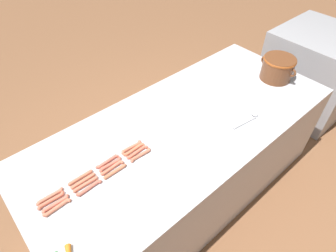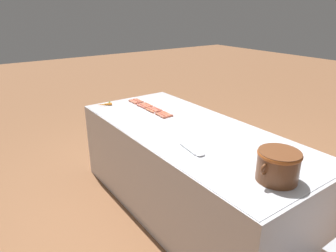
{
  "view_description": "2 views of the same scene",
  "coord_description": "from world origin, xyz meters",
  "px_view_note": "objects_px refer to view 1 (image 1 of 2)",
  "views": [
    {
      "loc": [
        1.03,
        -1.07,
        2.24
      ],
      "look_at": [
        0.01,
        -0.17,
        0.92
      ],
      "focal_mm": 30.17,
      "sensor_mm": 36.0,
      "label": 1
    },
    {
      "loc": [
        1.62,
        1.95,
        1.85
      ],
      "look_at": [
        0.13,
        -0.16,
        0.84
      ],
      "focal_mm": 32.56,
      "sensor_mm": 36.0,
      "label": 2
    }
  ],
  "objects_px": {
    "hot_dog_5": "(83,181)",
    "hot_dog_4": "(51,200)",
    "hot_dog_9": "(86,184)",
    "hot_dog_13": "(89,188)",
    "hot_dog_8": "(56,204)",
    "hot_dog_3": "(131,147)",
    "hot_dog_10": "(112,168)",
    "hot_dog_15": "(141,155)",
    "hot_dog_7": "(134,149)",
    "bean_pot": "(278,67)",
    "hot_dog_11": "(137,152)",
    "hot_dog_12": "(57,207)",
    "hot_dog_6": "(110,164)",
    "hot_dog_2": "(107,161)",
    "hot_dog_14": "(115,171)",
    "back_cabinet": "(313,72)",
    "hot_dog_0": "(50,196)",
    "hot_dog_1": "(80,178)"
  },
  "relations": [
    {
      "from": "hot_dog_7",
      "to": "hot_dog_5",
      "type": "bearing_deg",
      "value": -89.87
    },
    {
      "from": "hot_dog_9",
      "to": "hot_dog_15",
      "type": "xyz_separation_m",
      "value": [
        0.03,
        0.38,
        0.0
      ]
    },
    {
      "from": "hot_dog_11",
      "to": "bean_pot",
      "type": "distance_m",
      "value": 1.42
    },
    {
      "from": "hot_dog_13",
      "to": "hot_dog_3",
      "type": "bearing_deg",
      "value": 104.25
    },
    {
      "from": "hot_dog_8",
      "to": "back_cabinet",
      "type": "bearing_deg",
      "value": 88.5
    },
    {
      "from": "hot_dog_0",
      "to": "hot_dog_14",
      "type": "relative_size",
      "value": 1.0
    },
    {
      "from": "hot_dog_5",
      "to": "hot_dog_4",
      "type": "bearing_deg",
      "value": -90.3
    },
    {
      "from": "hot_dog_10",
      "to": "hot_dog_13",
      "type": "bearing_deg",
      "value": -79.81
    },
    {
      "from": "hot_dog_5",
      "to": "hot_dog_13",
      "type": "xyz_separation_m",
      "value": [
        0.07,
        0.0,
        0.0
      ]
    },
    {
      "from": "hot_dog_9",
      "to": "hot_dog_13",
      "type": "bearing_deg",
      "value": 4.16
    },
    {
      "from": "hot_dog_6",
      "to": "hot_dog_7",
      "type": "height_order",
      "value": "same"
    },
    {
      "from": "hot_dog_15",
      "to": "bean_pot",
      "type": "relative_size",
      "value": 0.49
    },
    {
      "from": "hot_dog_3",
      "to": "hot_dog_14",
      "type": "xyz_separation_m",
      "value": [
        0.1,
        -0.19,
        0.0
      ]
    },
    {
      "from": "hot_dog_2",
      "to": "hot_dog_11",
      "type": "height_order",
      "value": "same"
    },
    {
      "from": "hot_dog_8",
      "to": "hot_dog_3",
      "type": "bearing_deg",
      "value": 96.43
    },
    {
      "from": "hot_dog_1",
      "to": "hot_dog_7",
      "type": "relative_size",
      "value": 1.0
    },
    {
      "from": "hot_dog_0",
      "to": "hot_dog_12",
      "type": "relative_size",
      "value": 1.0
    },
    {
      "from": "hot_dog_11",
      "to": "hot_dog_15",
      "type": "xyz_separation_m",
      "value": [
        0.03,
        0.0,
        0.0
      ]
    },
    {
      "from": "back_cabinet",
      "to": "hot_dog_15",
      "type": "bearing_deg",
      "value": -91.14
    },
    {
      "from": "hot_dog_8",
      "to": "hot_dog_11",
      "type": "height_order",
      "value": "same"
    },
    {
      "from": "hot_dog_10",
      "to": "hot_dog_15",
      "type": "height_order",
      "value": "same"
    },
    {
      "from": "hot_dog_5",
      "to": "hot_dog_13",
      "type": "height_order",
      "value": "same"
    },
    {
      "from": "hot_dog_8",
      "to": "hot_dog_12",
      "type": "bearing_deg",
      "value": -8.7
    },
    {
      "from": "hot_dog_2",
      "to": "hot_dog_13",
      "type": "xyz_separation_m",
      "value": [
        0.1,
        -0.19,
        0.0
      ]
    },
    {
      "from": "hot_dog_6",
      "to": "hot_dog_15",
      "type": "distance_m",
      "value": 0.2
    },
    {
      "from": "hot_dog_2",
      "to": "hot_dog_4",
      "type": "bearing_deg",
      "value": -85.6
    },
    {
      "from": "hot_dog_11",
      "to": "hot_dog_1",
      "type": "bearing_deg",
      "value": -99.59
    },
    {
      "from": "back_cabinet",
      "to": "hot_dog_11",
      "type": "xyz_separation_m",
      "value": [
        -0.08,
        -2.37,
        0.38
      ]
    },
    {
      "from": "hot_dog_7",
      "to": "hot_dog_8",
      "type": "relative_size",
      "value": 1.0
    },
    {
      "from": "back_cabinet",
      "to": "hot_dog_5",
      "type": "bearing_deg",
      "value": -92.34
    },
    {
      "from": "hot_dog_7",
      "to": "hot_dog_2",
      "type": "bearing_deg",
      "value": -99.11
    },
    {
      "from": "hot_dog_1",
      "to": "hot_dog_12",
      "type": "bearing_deg",
      "value": -64.1
    },
    {
      "from": "hot_dog_9",
      "to": "hot_dog_13",
      "type": "distance_m",
      "value": 0.03
    },
    {
      "from": "hot_dog_7",
      "to": "hot_dog_10",
      "type": "bearing_deg",
      "value": -79.79
    },
    {
      "from": "hot_dog_3",
      "to": "hot_dog_12",
      "type": "bearing_deg",
      "value": -80.99
    },
    {
      "from": "hot_dog_2",
      "to": "hot_dog_7",
      "type": "distance_m",
      "value": 0.19
    },
    {
      "from": "hot_dog_1",
      "to": "hot_dog_11",
      "type": "xyz_separation_m",
      "value": [
        0.06,
        0.38,
        0.0
      ]
    },
    {
      "from": "hot_dog_7",
      "to": "hot_dog_13",
      "type": "height_order",
      "value": "same"
    },
    {
      "from": "back_cabinet",
      "to": "hot_dog_9",
      "type": "height_order",
      "value": "back_cabinet"
    },
    {
      "from": "hot_dog_15",
      "to": "hot_dog_7",
      "type": "bearing_deg",
      "value": -176.15
    },
    {
      "from": "hot_dog_0",
      "to": "bean_pot",
      "type": "relative_size",
      "value": 0.49
    },
    {
      "from": "hot_dog_3",
      "to": "hot_dog_6",
      "type": "bearing_deg",
      "value": -80.62
    },
    {
      "from": "hot_dog_10",
      "to": "bean_pot",
      "type": "xyz_separation_m",
      "value": [
        0.1,
        1.61,
        0.1
      ]
    },
    {
      "from": "bean_pot",
      "to": "hot_dog_6",
      "type": "bearing_deg",
      "value": -94.66
    },
    {
      "from": "hot_dog_4",
      "to": "hot_dog_11",
      "type": "bearing_deg",
      "value": 86.79
    },
    {
      "from": "hot_dog_7",
      "to": "hot_dog_1",
      "type": "bearing_deg",
      "value": -94.81
    },
    {
      "from": "hot_dog_7",
      "to": "hot_dog_3",
      "type": "bearing_deg",
      "value": -177.91
    },
    {
      "from": "hot_dog_14",
      "to": "hot_dog_7",
      "type": "bearing_deg",
      "value": 109.39
    },
    {
      "from": "hot_dog_3",
      "to": "hot_dog_8",
      "type": "height_order",
      "value": "same"
    },
    {
      "from": "back_cabinet",
      "to": "hot_dog_7",
      "type": "relative_size",
      "value": 5.58
    }
  ]
}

